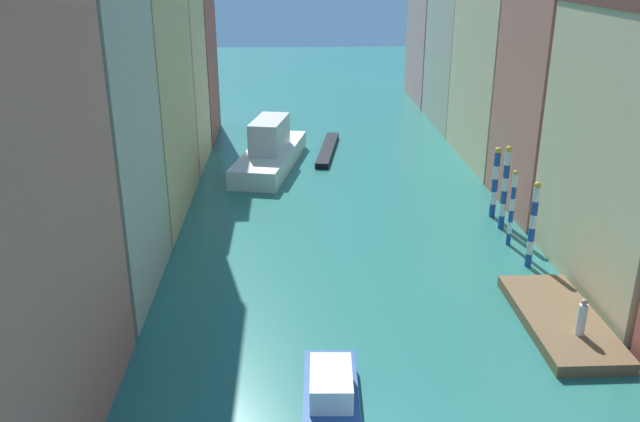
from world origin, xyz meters
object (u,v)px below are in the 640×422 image
object	(u,v)px
person_on_dock	(582,318)
mooring_pole_0	(533,224)
waterfront_dock	(560,320)
motorboat_0	(331,397)
mooring_pole_2	(505,187)
mooring_pole_1	(512,207)
gondola_black	(328,149)
mooring_pole_3	(495,182)
vaporetto_white	(270,151)

from	to	relation	value
person_on_dock	mooring_pole_0	distance (m)	7.42
waterfront_dock	motorboat_0	world-z (taller)	motorboat_0
mooring_pole_2	motorboat_0	xyz separation A→B (m)	(-10.92, -16.20, -1.91)
waterfront_dock	mooring_pole_1	world-z (taller)	mooring_pole_1
mooring_pole_2	gondola_black	world-z (taller)	mooring_pole_2
person_on_dock	mooring_pole_3	distance (m)	14.29
mooring_pole_1	gondola_black	world-z (taller)	mooring_pole_1
mooring_pole_0	mooring_pole_1	distance (m)	2.75
person_on_dock	mooring_pole_3	world-z (taller)	mooring_pole_3
waterfront_dock	vaporetto_white	bearing A→B (deg)	119.04
person_on_dock	motorboat_0	bearing A→B (deg)	-159.87
motorboat_0	mooring_pole_1	bearing A→B (deg)	52.55
person_on_dock	mooring_pole_3	size ratio (longest dim) A/B	0.37
vaporetto_white	gondola_black	size ratio (longest dim) A/B	1.28
mooring_pole_0	mooring_pole_2	distance (m)	5.08
waterfront_dock	motorboat_0	bearing A→B (deg)	-152.35
waterfront_dock	mooring_pole_0	distance (m)	6.17
mooring_pole_2	vaporetto_white	world-z (taller)	mooring_pole_2
vaporetto_white	mooring_pole_3	bearing A→B (deg)	-37.99
person_on_dock	mooring_pole_2	distance (m)	12.49
mooring_pole_0	gondola_black	size ratio (longest dim) A/B	0.49
vaporetto_white	motorboat_0	bearing A→B (deg)	-84.43
mooring_pole_3	motorboat_0	world-z (taller)	mooring_pole_3
person_on_dock	motorboat_0	xyz separation A→B (m)	(-10.34, -3.79, -0.64)
mooring_pole_0	mooring_pole_1	world-z (taller)	mooring_pole_0
mooring_pole_1	waterfront_dock	bearing A→B (deg)	-92.81
person_on_dock	mooring_pole_2	size ratio (longest dim) A/B	0.32
person_on_dock	vaporetto_white	world-z (taller)	vaporetto_white
waterfront_dock	vaporetto_white	size ratio (longest dim) A/B	0.63
mooring_pole_2	mooring_pole_3	xyz separation A→B (m)	(0.01, 1.84, -0.29)
waterfront_dock	mooring_pole_2	distance (m)	11.12
waterfront_dock	mooring_pole_0	world-z (taller)	mooring_pole_0
mooring_pole_3	waterfront_dock	bearing A→B (deg)	-93.29
mooring_pole_1	mooring_pole_3	world-z (taller)	mooring_pole_3
vaporetto_white	motorboat_0	size ratio (longest dim) A/B	2.19
motorboat_0	mooring_pole_0	bearing A→B (deg)	45.89
waterfront_dock	person_on_dock	xyz separation A→B (m)	(0.15, -1.55, 1.00)
waterfront_dock	person_on_dock	world-z (taller)	person_on_dock
mooring_pole_3	mooring_pole_2	bearing A→B (deg)	-90.34
waterfront_dock	motorboat_0	distance (m)	11.52
waterfront_dock	mooring_pole_1	distance (m)	8.74
gondola_black	motorboat_0	distance (m)	32.59
person_on_dock	mooring_pole_0	xyz separation A→B (m)	(0.44, 7.33, 1.08)
mooring_pole_2	gondola_black	xyz separation A→B (m)	(-9.20, 16.35, -2.30)
mooring_pole_3	vaporetto_white	distance (m)	17.46
mooring_pole_0	motorboat_0	world-z (taller)	mooring_pole_0
mooring_pole_3	vaporetto_white	world-z (taller)	mooring_pole_3
mooring_pole_1	person_on_dock	bearing A→B (deg)	-91.54
person_on_dock	mooring_pole_1	xyz separation A→B (m)	(0.27, 10.07, 0.92)
person_on_dock	vaporetto_white	xyz separation A→B (m)	(-13.15, 24.97, -0.01)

